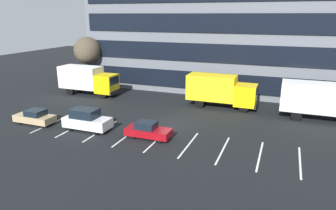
{
  "coord_description": "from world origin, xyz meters",
  "views": [
    {
      "loc": [
        9.53,
        -26.15,
        10.19
      ],
      "look_at": [
        -1.19,
        1.63,
        1.4
      ],
      "focal_mm": 32.84,
      "sensor_mm": 36.0,
      "label": 1
    }
  ],
  "objects_px": {
    "box_truck_yellow": "(88,79)",
    "suv_white": "(87,120)",
    "box_truck_yellow_all": "(220,90)",
    "box_truck_orange": "(321,100)",
    "sedan_maroon": "(148,130)",
    "bare_tree": "(87,51)",
    "sedan_tan": "(35,117)"
  },
  "relations": [
    {
      "from": "box_truck_yellow_all",
      "to": "box_truck_orange",
      "type": "xyz_separation_m",
      "value": [
        10.23,
        -0.78,
        0.04
      ]
    },
    {
      "from": "box_truck_yellow",
      "to": "sedan_maroon",
      "type": "relative_size",
      "value": 2.02
    },
    {
      "from": "box_truck_orange",
      "to": "box_truck_yellow_all",
      "type": "bearing_deg",
      "value": 175.65
    },
    {
      "from": "sedan_tan",
      "to": "sedan_maroon",
      "type": "xyz_separation_m",
      "value": [
        11.68,
        0.72,
        -0.01
      ]
    },
    {
      "from": "box_truck_yellow_all",
      "to": "sedan_maroon",
      "type": "xyz_separation_m",
      "value": [
        -3.81,
        -11.32,
        -1.38
      ]
    },
    {
      "from": "suv_white",
      "to": "bare_tree",
      "type": "distance_m",
      "value": 18.44
    },
    {
      "from": "sedan_maroon",
      "to": "bare_tree",
      "type": "distance_m",
      "value": 22.22
    },
    {
      "from": "sedan_tan",
      "to": "suv_white",
      "type": "relative_size",
      "value": 0.91
    },
    {
      "from": "box_truck_yellow_all",
      "to": "sedan_maroon",
      "type": "bearing_deg",
      "value": -108.59
    },
    {
      "from": "box_truck_yellow_all",
      "to": "box_truck_yellow",
      "type": "relative_size",
      "value": 0.99
    },
    {
      "from": "box_truck_yellow",
      "to": "box_truck_orange",
      "type": "bearing_deg",
      "value": -0.57
    },
    {
      "from": "box_truck_orange",
      "to": "sedan_tan",
      "type": "xyz_separation_m",
      "value": [
        -25.72,
        -11.26,
        -1.41
      ]
    },
    {
      "from": "sedan_maroon",
      "to": "bare_tree",
      "type": "bearing_deg",
      "value": 137.71
    },
    {
      "from": "box_truck_orange",
      "to": "suv_white",
      "type": "height_order",
      "value": "box_truck_orange"
    },
    {
      "from": "box_truck_yellow_all",
      "to": "bare_tree",
      "type": "distance_m",
      "value": 20.42
    },
    {
      "from": "box_truck_yellow",
      "to": "suv_white",
      "type": "relative_size",
      "value": 1.82
    },
    {
      "from": "box_truck_yellow_all",
      "to": "bare_tree",
      "type": "relative_size",
      "value": 1.09
    },
    {
      "from": "box_truck_orange",
      "to": "box_truck_yellow",
      "type": "bearing_deg",
      "value": 179.43
    },
    {
      "from": "sedan_maroon",
      "to": "box_truck_yellow_all",
      "type": "bearing_deg",
      "value": 71.41
    },
    {
      "from": "box_truck_orange",
      "to": "sedan_tan",
      "type": "relative_size",
      "value": 2.02
    },
    {
      "from": "sedan_maroon",
      "to": "box_truck_yellow",
      "type": "bearing_deg",
      "value": 141.61
    },
    {
      "from": "bare_tree",
      "to": "sedan_tan",
      "type": "bearing_deg",
      "value": -73.99
    },
    {
      "from": "box_truck_orange",
      "to": "bare_tree",
      "type": "relative_size",
      "value": 1.11
    },
    {
      "from": "box_truck_yellow_all",
      "to": "box_truck_yellow",
      "type": "distance_m",
      "value": 17.47
    },
    {
      "from": "box_truck_yellow_all",
      "to": "box_truck_yellow",
      "type": "height_order",
      "value": "box_truck_yellow"
    },
    {
      "from": "sedan_tan",
      "to": "bare_tree",
      "type": "bearing_deg",
      "value": 106.01
    },
    {
      "from": "box_truck_yellow_all",
      "to": "bare_tree",
      "type": "xyz_separation_m",
      "value": [
        -19.89,
        3.31,
        3.21
      ]
    },
    {
      "from": "box_truck_orange",
      "to": "sedan_maroon",
      "type": "distance_m",
      "value": 17.61
    },
    {
      "from": "box_truck_orange",
      "to": "suv_white",
      "type": "relative_size",
      "value": 1.84
    },
    {
      "from": "box_truck_yellow_all",
      "to": "box_truck_orange",
      "type": "bearing_deg",
      "value": -4.35
    },
    {
      "from": "box_truck_orange",
      "to": "sedan_tan",
      "type": "height_order",
      "value": "box_truck_orange"
    },
    {
      "from": "box_truck_yellow_all",
      "to": "sedan_tan",
      "type": "distance_m",
      "value": 19.66
    }
  ]
}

